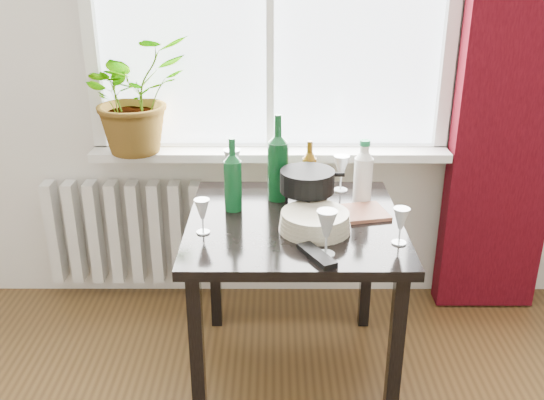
{
  "coord_description": "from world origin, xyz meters",
  "views": [
    {
      "loc": [
        0.01,
        -0.65,
        1.74
      ],
      "look_at": [
        0.01,
        1.55,
        0.82
      ],
      "focal_mm": 40.0,
      "sensor_mm": 36.0,
      "label": 1
    }
  ],
  "objects_px": {
    "wineglass_front_right": "(326,233)",
    "tv_remote": "(317,255)",
    "plate_stack": "(315,222)",
    "radiator": "(126,232)",
    "potted_plant": "(134,95)",
    "wine_bottle_right": "(278,157)",
    "cleaning_bottle": "(363,171)",
    "wineglass_far_right": "(400,226)",
    "wineglass_back_center": "(341,173)",
    "wine_bottle_left": "(233,174)",
    "wineglass_back_left": "(232,168)",
    "table": "(294,240)",
    "fondue_pot": "(307,190)",
    "wineglass_front_left": "(203,216)",
    "bottle_amber": "(309,168)",
    "cutting_board": "(352,213)"
  },
  "relations": [
    {
      "from": "wine_bottle_left",
      "to": "wineglass_front_left",
      "type": "height_order",
      "value": "wine_bottle_left"
    },
    {
      "from": "potted_plant",
      "to": "cleaning_bottle",
      "type": "bearing_deg",
      "value": -20.14
    },
    {
      "from": "plate_stack",
      "to": "wine_bottle_left",
      "type": "bearing_deg",
      "value": 148.19
    },
    {
      "from": "wineglass_far_right",
      "to": "cutting_board",
      "type": "distance_m",
      "value": 0.3
    },
    {
      "from": "wine_bottle_right",
      "to": "wineglass_front_left",
      "type": "distance_m",
      "value": 0.46
    },
    {
      "from": "bottle_amber",
      "to": "tv_remote",
      "type": "xyz_separation_m",
      "value": [
        -0.0,
        -0.58,
        -0.12
      ]
    },
    {
      "from": "wineglass_front_right",
      "to": "wineglass_far_right",
      "type": "relative_size",
      "value": 1.21
    },
    {
      "from": "potted_plant",
      "to": "wine_bottle_right",
      "type": "bearing_deg",
      "value": -27.37
    },
    {
      "from": "wine_bottle_left",
      "to": "wineglass_far_right",
      "type": "height_order",
      "value": "wine_bottle_left"
    },
    {
      "from": "table",
      "to": "wine_bottle_right",
      "type": "bearing_deg",
      "value": 106.72
    },
    {
      "from": "wineglass_back_left",
      "to": "wineglass_front_left",
      "type": "distance_m",
      "value": 0.48
    },
    {
      "from": "cleaning_bottle",
      "to": "tv_remote",
      "type": "bearing_deg",
      "value": -113.79
    },
    {
      "from": "radiator",
      "to": "wine_bottle_right",
      "type": "distance_m",
      "value": 1.04
    },
    {
      "from": "table",
      "to": "wine_bottle_right",
      "type": "height_order",
      "value": "wine_bottle_right"
    },
    {
      "from": "potted_plant",
      "to": "cleaning_bottle",
      "type": "xyz_separation_m",
      "value": [
        1.02,
        -0.37,
        -0.24
      ]
    },
    {
      "from": "radiator",
      "to": "wine_bottle_left",
      "type": "relative_size",
      "value": 2.58
    },
    {
      "from": "wineglass_back_left",
      "to": "wine_bottle_right",
      "type": "bearing_deg",
      "value": -34.01
    },
    {
      "from": "wineglass_front_right",
      "to": "tv_remote",
      "type": "relative_size",
      "value": 0.93
    },
    {
      "from": "cleaning_bottle",
      "to": "wine_bottle_right",
      "type": "bearing_deg",
      "value": 175.01
    },
    {
      "from": "table",
      "to": "wineglass_front_right",
      "type": "relative_size",
      "value": 4.89
    },
    {
      "from": "potted_plant",
      "to": "wine_bottle_left",
      "type": "distance_m",
      "value": 0.7
    },
    {
      "from": "wine_bottle_right",
      "to": "wineglass_front_right",
      "type": "bearing_deg",
      "value": -72.24
    },
    {
      "from": "potted_plant",
      "to": "plate_stack",
      "type": "bearing_deg",
      "value": -39.43
    },
    {
      "from": "radiator",
      "to": "cleaning_bottle",
      "type": "relative_size",
      "value": 2.91
    },
    {
      "from": "wineglass_front_right",
      "to": "wineglass_back_left",
      "type": "xyz_separation_m",
      "value": [
        -0.37,
        0.66,
        0.0
      ]
    },
    {
      "from": "wineglass_far_right",
      "to": "fondue_pot",
      "type": "bearing_deg",
      "value": 136.34
    },
    {
      "from": "bottle_amber",
      "to": "wineglass_far_right",
      "type": "height_order",
      "value": "bottle_amber"
    },
    {
      "from": "cleaning_bottle",
      "to": "wineglass_far_right",
      "type": "distance_m",
      "value": 0.41
    },
    {
      "from": "wineglass_back_center",
      "to": "fondue_pot",
      "type": "xyz_separation_m",
      "value": [
        -0.16,
        -0.22,
        0.0
      ]
    },
    {
      "from": "wineglass_far_right",
      "to": "wineglass_back_center",
      "type": "height_order",
      "value": "wineglass_back_center"
    },
    {
      "from": "wineglass_far_right",
      "to": "fondue_pot",
      "type": "distance_m",
      "value": 0.45
    },
    {
      "from": "wineglass_front_left",
      "to": "plate_stack",
      "type": "distance_m",
      "value": 0.43
    },
    {
      "from": "plate_stack",
      "to": "radiator",
      "type": "bearing_deg",
      "value": 141.71
    },
    {
      "from": "wineglass_front_right",
      "to": "tv_remote",
      "type": "height_order",
      "value": "wineglass_front_right"
    },
    {
      "from": "wineglass_back_center",
      "to": "tv_remote",
      "type": "xyz_separation_m",
      "value": [
        -0.15,
        -0.64,
        -0.07
      ]
    },
    {
      "from": "radiator",
      "to": "wineglass_front_right",
      "type": "relative_size",
      "value": 4.6
    },
    {
      "from": "wineglass_back_center",
      "to": "plate_stack",
      "type": "bearing_deg",
      "value": -108.79
    },
    {
      "from": "plate_stack",
      "to": "fondue_pot",
      "type": "distance_m",
      "value": 0.2
    },
    {
      "from": "plate_stack",
      "to": "tv_remote",
      "type": "height_order",
      "value": "plate_stack"
    },
    {
      "from": "cleaning_bottle",
      "to": "wineglass_far_right",
      "type": "relative_size",
      "value": 1.91
    },
    {
      "from": "table",
      "to": "plate_stack",
      "type": "distance_m",
      "value": 0.18
    },
    {
      "from": "wine_bottle_left",
      "to": "wineglass_back_left",
      "type": "relative_size",
      "value": 1.7
    },
    {
      "from": "wineglass_front_right",
      "to": "table",
      "type": "bearing_deg",
      "value": 108.5
    },
    {
      "from": "wine_bottle_left",
      "to": "wineglass_front_right",
      "type": "xyz_separation_m",
      "value": [
        0.35,
        -0.4,
        -0.07
      ]
    },
    {
      "from": "potted_plant",
      "to": "fondue_pot",
      "type": "height_order",
      "value": "potted_plant"
    },
    {
      "from": "tv_remote",
      "to": "bottle_amber",
      "type": "bearing_deg",
      "value": 62.14
    },
    {
      "from": "radiator",
      "to": "wineglass_front_left",
      "type": "bearing_deg",
      "value": -56.49
    },
    {
      "from": "wine_bottle_left",
      "to": "potted_plant",
      "type": "bearing_deg",
      "value": 136.2
    },
    {
      "from": "wineglass_front_right",
      "to": "potted_plant",
      "type": "bearing_deg",
      "value": 133.9
    },
    {
      "from": "bottle_amber",
      "to": "tv_remote",
      "type": "bearing_deg",
      "value": -90.3
    }
  ]
}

